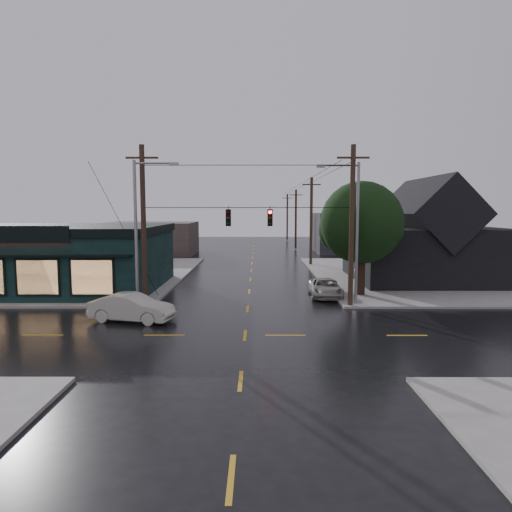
{
  "coord_description": "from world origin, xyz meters",
  "views": [
    {
      "loc": [
        0.61,
        -21.97,
        6.21
      ],
      "look_at": [
        0.53,
        4.85,
        3.44
      ],
      "focal_mm": 32.0,
      "sensor_mm": 36.0,
      "label": 1
    }
  ],
  "objects_px": {
    "sedan_cream": "(132,308)",
    "utility_pole_nw": "(146,307)",
    "corner_tree": "(361,223)",
    "suv_silver": "(325,288)",
    "utility_pole_ne": "(350,307)"
  },
  "relations": [
    {
      "from": "utility_pole_ne",
      "to": "sedan_cream",
      "type": "height_order",
      "value": "utility_pole_ne"
    },
    {
      "from": "utility_pole_nw",
      "to": "sedan_cream",
      "type": "relative_size",
      "value": 2.17
    },
    {
      "from": "sedan_cream",
      "to": "utility_pole_nw",
      "type": "bearing_deg",
      "value": 15.91
    },
    {
      "from": "corner_tree",
      "to": "suv_silver",
      "type": "bearing_deg",
      "value": -174.89
    },
    {
      "from": "utility_pole_ne",
      "to": "suv_silver",
      "type": "distance_m",
      "value": 3.66
    },
    {
      "from": "utility_pole_ne",
      "to": "sedan_cream",
      "type": "bearing_deg",
      "value": -163.95
    },
    {
      "from": "corner_tree",
      "to": "sedan_cream",
      "type": "xyz_separation_m",
      "value": [
        -14.27,
        -7.36,
        -4.47
      ]
    },
    {
      "from": "corner_tree",
      "to": "suv_silver",
      "type": "relative_size",
      "value": 1.74
    },
    {
      "from": "utility_pole_ne",
      "to": "sedan_cream",
      "type": "xyz_separation_m",
      "value": [
        -12.84,
        -3.69,
        0.77
      ]
    },
    {
      "from": "corner_tree",
      "to": "utility_pole_nw",
      "type": "relative_size",
      "value": 0.79
    },
    {
      "from": "corner_tree",
      "to": "suv_silver",
      "type": "distance_m",
      "value": 5.24
    },
    {
      "from": "utility_pole_ne",
      "to": "sedan_cream",
      "type": "distance_m",
      "value": 13.38
    },
    {
      "from": "corner_tree",
      "to": "utility_pole_ne",
      "type": "bearing_deg",
      "value": -111.32
    },
    {
      "from": "corner_tree",
      "to": "utility_pole_nw",
      "type": "bearing_deg",
      "value": -165.76
    },
    {
      "from": "utility_pole_ne",
      "to": "suv_silver",
      "type": "height_order",
      "value": "utility_pole_ne"
    }
  ]
}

